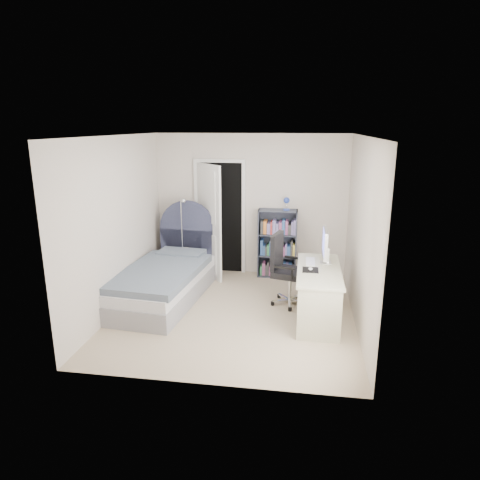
# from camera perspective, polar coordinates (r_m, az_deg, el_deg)

# --- Properties ---
(room_shell) EXTENTS (3.50, 3.70, 2.60)m
(room_shell) POSITION_cam_1_polar(r_m,az_deg,el_deg) (5.89, -0.80, 1.47)
(room_shell) COLOR tan
(room_shell) RESTS_ON ground
(door) EXTENTS (0.92, 0.65, 2.06)m
(door) POSITION_cam_1_polar(r_m,az_deg,el_deg) (7.57, -3.63, 2.86)
(door) COLOR black
(door) RESTS_ON ground
(bed) EXTENTS (1.24, 2.32, 1.38)m
(bed) POSITION_cam_1_polar(r_m,az_deg,el_deg) (6.81, -9.84, -5.11)
(bed) COLOR gray
(bed) RESTS_ON ground
(nightstand) EXTENTS (0.37, 0.37, 0.55)m
(nightstand) POSITION_cam_1_polar(r_m,az_deg,el_deg) (7.72, -6.90, -2.18)
(nightstand) COLOR tan
(nightstand) RESTS_ON ground
(floor_lamp) EXTENTS (0.21, 0.21, 1.44)m
(floor_lamp) POSITION_cam_1_polar(r_m,az_deg,el_deg) (7.52, -7.57, -0.85)
(floor_lamp) COLOR silver
(floor_lamp) RESTS_ON ground
(bookcase) EXTENTS (0.68, 0.29, 1.44)m
(bookcase) POSITION_cam_1_polar(r_m,az_deg,el_deg) (7.60, 5.09, -0.75)
(bookcase) COLOR #3A4050
(bookcase) RESTS_ON ground
(desk) EXTENTS (0.59, 1.48, 1.22)m
(desk) POSITION_cam_1_polar(r_m,az_deg,el_deg) (6.10, 10.38, -6.72)
(desk) COLOR beige
(desk) RESTS_ON ground
(office_chair) EXTENTS (0.59, 0.61, 1.09)m
(office_chair) POSITION_cam_1_polar(r_m,az_deg,el_deg) (6.45, 6.00, -3.42)
(office_chair) COLOR silver
(office_chair) RESTS_ON ground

